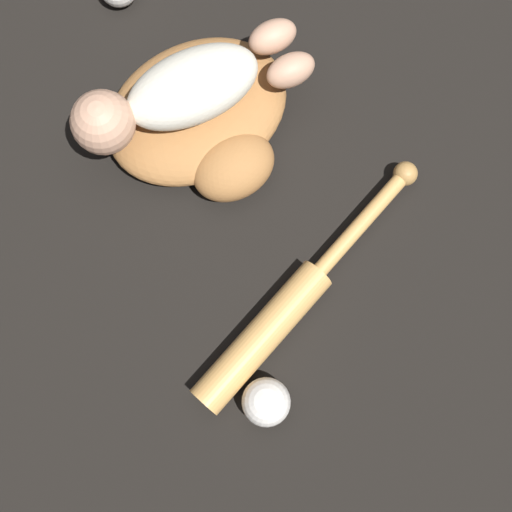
{
  "coord_description": "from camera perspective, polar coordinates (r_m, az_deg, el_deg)",
  "views": [
    {
      "loc": [
        0.29,
        0.45,
        1.08
      ],
      "look_at": [
        0.11,
        0.29,
        0.07
      ],
      "focal_mm": 50.0,
      "sensor_mm": 36.0,
      "label": 1
    }
  ],
  "objects": [
    {
      "name": "ground_plane",
      "position": [
        1.21,
        -6.99,
        11.96
      ],
      "size": [
        6.0,
        6.0,
        0.0
      ],
      "primitive_type": "plane",
      "color": "black"
    },
    {
      "name": "baby_figure",
      "position": [
        1.08,
        -6.05,
        12.89
      ],
      "size": [
        0.37,
        0.22,
        0.1
      ],
      "color": "silver",
      "rests_on": "baseball_glove"
    },
    {
      "name": "baseball",
      "position": [
        1.05,
        0.82,
        -11.6
      ],
      "size": [
        0.07,
        0.07,
        0.07
      ],
      "color": "white",
      "rests_on": "ground"
    },
    {
      "name": "baseball_bat",
      "position": [
        1.07,
        2.33,
        -4.35
      ],
      "size": [
        0.49,
        0.05,
        0.05
      ],
      "color": "tan",
      "rests_on": "ground"
    },
    {
      "name": "baseball_glove",
      "position": [
        1.15,
        -4.25,
        10.81
      ],
      "size": [
        0.36,
        0.33,
        0.08
      ],
      "color": "#A8703D",
      "rests_on": "ground"
    }
  ]
}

